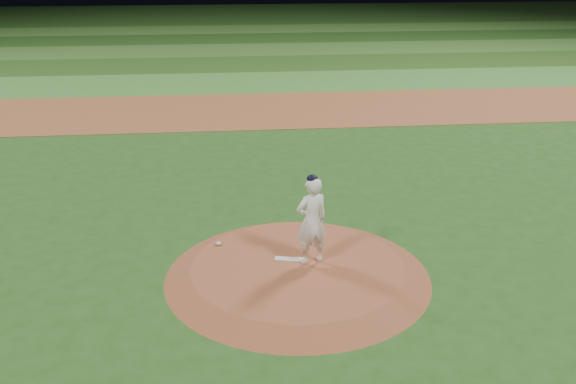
% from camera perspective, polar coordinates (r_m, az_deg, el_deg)
% --- Properties ---
extents(ground, '(120.00, 120.00, 0.00)m').
position_cam_1_polar(ground, '(13.46, 0.85, -7.49)').
color(ground, '#224C18').
rests_on(ground, ground).
extents(infield_dirt_band, '(70.00, 6.00, 0.02)m').
position_cam_1_polar(infield_dirt_band, '(26.54, -2.59, 7.30)').
color(infield_dirt_band, brown).
rests_on(infield_dirt_band, ground).
extents(outfield_stripe_0, '(70.00, 5.00, 0.02)m').
position_cam_1_polar(outfield_stripe_0, '(31.89, -3.16, 9.72)').
color(outfield_stripe_0, '#387A2C').
rests_on(outfield_stripe_0, ground).
extents(outfield_stripe_1, '(70.00, 5.00, 0.02)m').
position_cam_1_polar(outfield_stripe_1, '(36.79, -3.54, 11.30)').
color(outfield_stripe_1, '#254C18').
rests_on(outfield_stripe_1, ground).
extents(outfield_stripe_2, '(70.00, 5.00, 0.02)m').
position_cam_1_polar(outfield_stripe_2, '(41.72, -3.83, 12.51)').
color(outfield_stripe_2, '#376725').
rests_on(outfield_stripe_2, ground).
extents(outfield_stripe_3, '(70.00, 5.00, 0.02)m').
position_cam_1_polar(outfield_stripe_3, '(46.66, -4.06, 13.47)').
color(outfield_stripe_3, '#1E4616').
rests_on(outfield_stripe_3, ground).
extents(outfield_stripe_4, '(70.00, 5.00, 0.02)m').
position_cam_1_polar(outfield_stripe_4, '(51.62, -4.25, 14.24)').
color(outfield_stripe_4, '#386926').
rests_on(outfield_stripe_4, ground).
extents(outfield_stripe_5, '(70.00, 5.00, 0.02)m').
position_cam_1_polar(outfield_stripe_5, '(56.58, -4.41, 14.87)').
color(outfield_stripe_5, '#204A17').
rests_on(outfield_stripe_5, ground).
extents(pitchers_mound, '(5.50, 5.50, 0.25)m').
position_cam_1_polar(pitchers_mound, '(13.40, 0.85, -7.02)').
color(pitchers_mound, brown).
rests_on(pitchers_mound, ground).
extents(pitching_rubber, '(0.66, 0.30, 0.03)m').
position_cam_1_polar(pitching_rubber, '(13.55, 0.18, -5.99)').
color(pitching_rubber, white).
rests_on(pitching_rubber, pitchers_mound).
extents(rosin_bag, '(0.13, 0.13, 0.07)m').
position_cam_1_polar(rosin_bag, '(14.26, -6.20, -4.56)').
color(rosin_bag, beige).
rests_on(rosin_bag, pitchers_mound).
extents(pitcher_on_mound, '(0.80, 0.65, 1.94)m').
position_cam_1_polar(pitcher_on_mound, '(13.07, 2.11, -2.53)').
color(pitcher_on_mound, white).
rests_on(pitcher_on_mound, pitchers_mound).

